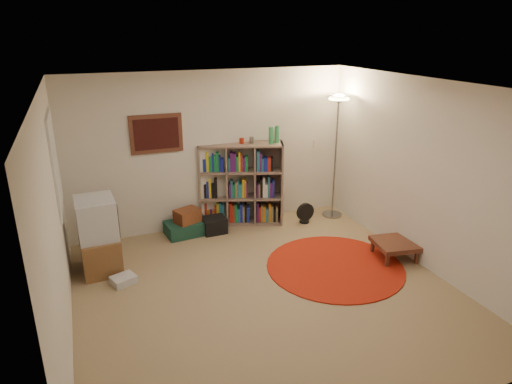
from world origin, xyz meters
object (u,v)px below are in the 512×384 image
suitcase (187,228)px  side_table (395,244)px  floor_fan (305,213)px  bookshelf (240,185)px  tv_stand (99,236)px  floor_lamp (338,116)px

suitcase → side_table: 3.15m
floor_fan → side_table: (0.60, -1.58, 0.04)m
bookshelf → tv_stand: (-2.28, -0.82, -0.17)m
tv_stand → suitcase: (1.33, 0.67, -0.38)m
floor_lamp → suitcase: 3.01m
suitcase → floor_lamp: bearing=-10.4°
bookshelf → floor_fan: bearing=-4.3°
tv_stand → suitcase: 1.54m
floor_fan → suitcase: 1.96m
floor_lamp → tv_stand: bearing=-172.8°
floor_lamp → floor_fan: bearing=-169.5°
bookshelf → side_table: bookshelf is taller
floor_lamp → floor_fan: 1.67m
bookshelf → suitcase: bookshelf is taller
bookshelf → side_table: size_ratio=2.55×
floor_fan → tv_stand: bearing=-178.5°
bookshelf → floor_fan: size_ratio=4.65×
floor_lamp → suitcase: bearing=175.8°
tv_stand → side_table: tv_stand is taller
tv_stand → floor_fan: bearing=4.0°
bookshelf → suitcase: 1.10m
floor_lamp → tv_stand: floor_lamp is taller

